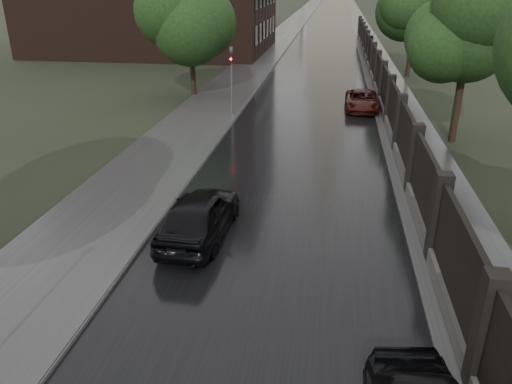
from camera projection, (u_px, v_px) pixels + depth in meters
name	position (u px, v px, depth m)	size (l,w,h in m)	color
road	(334.00, 0.00, 178.50)	(8.00, 420.00, 0.02)	black
sidewalk_left	(317.00, 0.00, 179.31)	(4.00, 420.00, 0.16)	#2D2D2D
verge_right	(349.00, 0.00, 177.72)	(3.00, 420.00, 0.08)	#2D2D2D
fence_right	(380.00, 81.00, 34.10)	(0.45, 75.72, 2.70)	#383533
tree_left_far	(190.00, 16.00, 32.36)	(4.25, 4.25, 7.39)	black
tree_right_b	(468.00, 39.00, 23.05)	(4.08, 4.08, 7.01)	black
tree_right_c	(415.00, 13.00, 39.38)	(4.08, 4.08, 7.01)	black
traffic_light	(232.00, 76.00, 28.43)	(0.16, 0.32, 4.00)	#59595E
hatchback_left	(199.00, 215.00, 15.52)	(1.79, 4.46, 1.52)	black
car_right_far	(362.00, 100.00, 30.67)	(1.96, 4.25, 1.18)	#33100B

